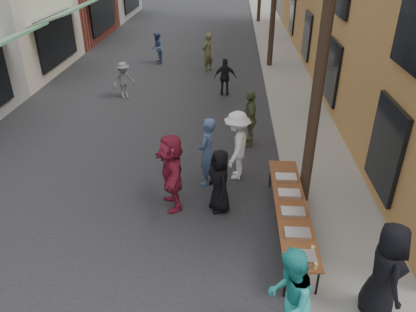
# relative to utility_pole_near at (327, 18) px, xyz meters

# --- Properties ---
(ground) EXTENTS (120.00, 120.00, 0.00)m
(ground) POSITION_rel_utility_pole_near_xyz_m (-4.30, -3.00, -4.50)
(ground) COLOR #28282B
(ground) RESTS_ON ground
(sidewalk) EXTENTS (2.20, 60.00, 0.10)m
(sidewalk) POSITION_rel_utility_pole_near_xyz_m (0.70, 12.00, -4.45)
(sidewalk) COLOR gray
(sidewalk) RESTS_ON ground
(utility_pole_near) EXTENTS (0.26, 0.26, 9.00)m
(utility_pole_near) POSITION_rel_utility_pole_near_xyz_m (0.00, 0.00, 0.00)
(utility_pole_near) COLOR #2D2116
(utility_pole_near) RESTS_ON ground
(serving_table) EXTENTS (0.70, 4.00, 0.75)m
(serving_table) POSITION_rel_utility_pole_near_xyz_m (-0.50, -1.24, -3.79)
(serving_table) COLOR brown
(serving_table) RESTS_ON ground
(catering_tray_sausage) EXTENTS (0.50, 0.33, 0.08)m
(catering_tray_sausage) POSITION_rel_utility_pole_near_xyz_m (-0.50, -2.89, -3.71)
(catering_tray_sausage) COLOR maroon
(catering_tray_sausage) RESTS_ON serving_table
(catering_tray_foil_b) EXTENTS (0.50, 0.33, 0.08)m
(catering_tray_foil_b) POSITION_rel_utility_pole_near_xyz_m (-0.50, -2.24, -3.71)
(catering_tray_foil_b) COLOR #B2B2B7
(catering_tray_foil_b) RESTS_ON serving_table
(catering_tray_buns) EXTENTS (0.50, 0.33, 0.08)m
(catering_tray_buns) POSITION_rel_utility_pole_near_xyz_m (-0.50, -1.54, -3.71)
(catering_tray_buns) COLOR tan
(catering_tray_buns) RESTS_ON serving_table
(catering_tray_foil_d) EXTENTS (0.50, 0.33, 0.08)m
(catering_tray_foil_d) POSITION_rel_utility_pole_near_xyz_m (-0.50, -0.84, -3.71)
(catering_tray_foil_d) COLOR #B2B2B7
(catering_tray_foil_d) RESTS_ON serving_table
(catering_tray_buns_end) EXTENTS (0.50, 0.33, 0.08)m
(catering_tray_buns_end) POSITION_rel_utility_pole_near_xyz_m (-0.50, -0.14, -3.71)
(catering_tray_buns_end) COLOR tan
(catering_tray_buns_end) RESTS_ON serving_table
(condiment_jar_a) EXTENTS (0.07, 0.07, 0.08)m
(condiment_jar_a) POSITION_rel_utility_pole_near_xyz_m (-0.72, -3.19, -3.71)
(condiment_jar_a) COLOR #A57F26
(condiment_jar_a) RESTS_ON serving_table
(condiment_jar_b) EXTENTS (0.07, 0.07, 0.08)m
(condiment_jar_b) POSITION_rel_utility_pole_near_xyz_m (-0.72, -3.09, -3.71)
(condiment_jar_b) COLOR #A57F26
(condiment_jar_b) RESTS_ON serving_table
(condiment_jar_c) EXTENTS (0.07, 0.07, 0.08)m
(condiment_jar_c) POSITION_rel_utility_pole_near_xyz_m (-0.72, -2.99, -3.71)
(condiment_jar_c) COLOR #A57F26
(condiment_jar_c) RESTS_ON serving_table
(cup_stack) EXTENTS (0.08, 0.08, 0.12)m
(cup_stack) POSITION_rel_utility_pole_near_xyz_m (-0.30, -3.14, -3.69)
(cup_stack) COLOR tan
(cup_stack) RESTS_ON serving_table
(guest_front_a) EXTENTS (0.78, 0.93, 1.62)m
(guest_front_a) POSITION_rel_utility_pole_near_xyz_m (-2.10, -0.42, -3.69)
(guest_front_a) COLOR black
(guest_front_a) RESTS_ON ground
(guest_front_b) EXTENTS (0.66, 0.80, 1.90)m
(guest_front_b) POSITION_rel_utility_pole_near_xyz_m (-2.47, 0.76, -3.55)
(guest_front_b) COLOR #455E86
(guest_front_b) RESTS_ON ground
(guest_front_c) EXTENTS (1.00, 1.12, 1.91)m
(guest_front_c) POSITION_rel_utility_pole_near_xyz_m (-0.90, -4.07, -3.55)
(guest_front_c) COLOR #2BB4AB
(guest_front_c) RESTS_ON ground
(guest_front_d) EXTENTS (0.95, 1.37, 1.94)m
(guest_front_d) POSITION_rel_utility_pole_near_xyz_m (-1.70, 1.14, -3.53)
(guest_front_d) COLOR white
(guest_front_d) RESTS_ON ground
(guest_front_e) EXTENTS (0.52, 1.09, 1.81)m
(guest_front_e) POSITION_rel_utility_pole_near_xyz_m (-1.29, 3.16, -3.59)
(guest_front_e) COLOR #5B683C
(guest_front_e) RESTS_ON ground
(guest_queue_back) EXTENTS (1.09, 1.90, 1.95)m
(guest_queue_back) POSITION_rel_utility_pole_near_xyz_m (-3.26, -0.34, -3.52)
(guest_queue_back) COLOR maroon
(guest_queue_back) RESTS_ON ground
(server) EXTENTS (0.63, 0.95, 1.91)m
(server) POSITION_rel_utility_pole_near_xyz_m (0.75, -3.48, -3.44)
(server) COLOR black
(server) RESTS_ON sidewalk
(passerby_left) EXTENTS (1.09, 1.04, 1.49)m
(passerby_left) POSITION_rel_utility_pole_near_xyz_m (-6.30, 7.15, -3.76)
(passerby_left) COLOR slate
(passerby_left) RESTS_ON ground
(passerby_mid) EXTENTS (0.93, 0.42, 1.56)m
(passerby_mid) POSITION_rel_utility_pole_near_xyz_m (-2.17, 7.70, -3.72)
(passerby_mid) COLOR black
(passerby_mid) RESTS_ON ground
(passerby_right) EXTENTS (0.75, 0.81, 1.85)m
(passerby_right) POSITION_rel_utility_pole_near_xyz_m (-3.11, 11.08, -3.58)
(passerby_right) COLOR brown
(passerby_right) RESTS_ON ground
(passerby_far) EXTENTS (0.74, 0.88, 1.62)m
(passerby_far) POSITION_rel_utility_pole_near_xyz_m (-5.79, 12.27, -3.69)
(passerby_far) COLOR #485D8B
(passerby_far) RESTS_ON ground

